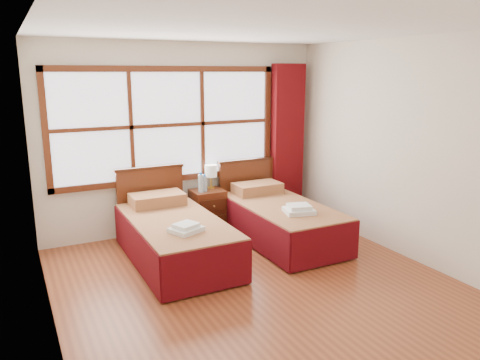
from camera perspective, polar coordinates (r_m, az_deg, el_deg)
name	(u,v)px	position (r m, az deg, el deg)	size (l,w,h in m)	color
floor	(264,290)	(4.97, 2.91, -13.25)	(4.50, 4.50, 0.00)	brown
ceiling	(267,27)	(4.48, 3.31, 18.12)	(4.50, 4.50, 0.00)	white
wall_back	(185,138)	(6.57, -6.78, 5.07)	(4.00, 4.00, 0.00)	silver
wall_left	(44,190)	(3.97, -22.79, -1.14)	(4.50, 4.50, 0.00)	silver
wall_right	(415,152)	(5.80, 20.52, 3.27)	(4.50, 4.50, 0.00)	silver
window	(168,125)	(6.43, -8.81, 6.63)	(3.16, 0.06, 1.56)	white
curtain	(287,141)	(7.17, 5.77, 4.71)	(0.50, 0.16, 2.30)	#62090D
bed_left	(174,236)	(5.66, -8.04, -6.75)	(1.00, 2.02, 0.97)	#3E1B0D
bed_right	(279,219)	(6.26, 4.83, -4.78)	(0.98, 2.00, 0.95)	#3E1B0D
nightstand	(208,210)	(6.63, -3.93, -3.70)	(0.44, 0.44, 0.59)	#562613
towels_left	(186,228)	(5.10, -6.59, -5.86)	(0.40, 0.38, 0.09)	white
towels_right	(299,209)	(5.81, 7.21, -3.57)	(0.42, 0.39, 0.11)	white
lamp	(211,172)	(6.63, -3.57, 1.03)	(0.17, 0.17, 0.33)	gold
bottle_near	(201,183)	(6.43, -4.79, -0.37)	(0.07, 0.07, 0.28)	#A1BCCF
bottle_far	(205,183)	(6.48, -4.31, -0.42)	(0.06, 0.06, 0.24)	#A1BCCF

